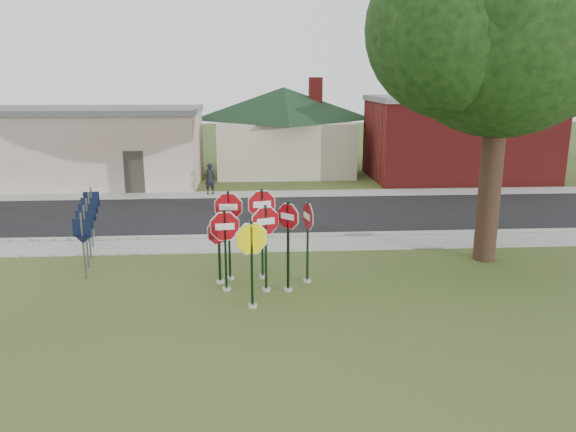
{
  "coord_description": "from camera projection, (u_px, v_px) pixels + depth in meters",
  "views": [
    {
      "loc": [
        -0.06,
        -13.55,
        5.8
      ],
      "look_at": [
        0.97,
        2.0,
        1.94
      ],
      "focal_mm": 35.0,
      "sensor_mm": 36.0,
      "label": 1
    }
  ],
  "objects": [
    {
      "name": "sidewalk_far",
      "position": [
        253.0,
        194.0,
        28.37
      ],
      "size": [
        60.0,
        1.6,
        0.06
      ],
      "primitive_type": "cube",
      "color": "#999991",
      "rests_on": "ground"
    },
    {
      "name": "stop_sign_center",
      "position": [
        266.0,
        236.0,
        15.29
      ],
      "size": [
        1.05,
        0.41,
        2.57
      ],
      "color": "#A2A098",
      "rests_on": "ground"
    },
    {
      "name": "oak_tree",
      "position": [
        505.0,
        19.0,
        16.6
      ],
      "size": [
        10.61,
        10.01,
        10.99
      ],
      "color": "black",
      "rests_on": "ground"
    },
    {
      "name": "ground",
      "position": [
        256.0,
        308.0,
        14.53
      ],
      "size": [
        120.0,
        120.0,
        0.0
      ],
      "primitive_type": "plane",
      "color": "#3A4E1D",
      "rests_on": "ground"
    },
    {
      "name": "building_stucco",
      "position": [
        89.0,
        145.0,
        30.87
      ],
      "size": [
        12.2,
        6.2,
        4.2
      ],
      "color": "silver",
      "rests_on": "ground"
    },
    {
      "name": "bg_tree_right",
      "position": [
        561.0,
        80.0,
        39.77
      ],
      "size": [
        5.6,
        5.6,
        8.4
      ],
      "color": "black",
      "rests_on": "ground"
    },
    {
      "name": "pedestrian",
      "position": [
        210.0,
        179.0,
        28.2
      ],
      "size": [
        0.67,
        0.57,
        1.56
      ],
      "primitive_type": "imported",
      "rotation": [
        0.0,
        0.0,
        3.57
      ],
      "color": "black",
      "rests_on": "sidewalk_far"
    },
    {
      "name": "building_brick",
      "position": [
        458.0,
        137.0,
        32.63
      ],
      "size": [
        10.2,
        6.2,
        4.75
      ],
      "color": "maroon",
      "rests_on": "ground"
    },
    {
      "name": "stop_sign_far_right",
      "position": [
        308.0,
        230.0,
        15.98
      ],
      "size": [
        0.28,
        1.06,
        2.52
      ],
      "color": "#A2A098",
      "rests_on": "ground"
    },
    {
      "name": "stop_sign_far_left",
      "position": [
        219.0,
        240.0,
        15.97
      ],
      "size": [
        0.83,
        0.8,
        2.15
      ],
      "color": "#A2A098",
      "rests_on": "ground"
    },
    {
      "name": "stop_sign_left",
      "position": [
        225.0,
        239.0,
        15.34
      ],
      "size": [
        1.13,
        0.24,
        2.43
      ],
      "color": "#A2A098",
      "rests_on": "ground"
    },
    {
      "name": "stop_sign_back_right",
      "position": [
        262.0,
        220.0,
        16.26
      ],
      "size": [
        1.11,
        0.26,
        2.82
      ],
      "color": "#A2A098",
      "rests_on": "ground"
    },
    {
      "name": "route_sign_row",
      "position": [
        88.0,
        222.0,
        18.25
      ],
      "size": [
        1.43,
        4.63,
        2.0
      ],
      "color": "#59595E",
      "rests_on": "ground"
    },
    {
      "name": "stop_sign_yellow",
      "position": [
        252.0,
        252.0,
        14.19
      ],
      "size": [
        1.13,
        0.33,
        2.43
      ],
      "color": "#A2A098",
      "rests_on": "ground"
    },
    {
      "name": "stop_sign_back_left",
      "position": [
        229.0,
        222.0,
        16.13
      ],
      "size": [
        1.14,
        0.24,
        2.77
      ],
      "color": "#A2A098",
      "rests_on": "ground"
    },
    {
      "name": "stop_sign_right",
      "position": [
        288.0,
        234.0,
        15.28
      ],
      "size": [
        0.73,
        0.72,
        2.65
      ],
      "color": "#A2A098",
      "rests_on": "ground"
    },
    {
      "name": "curb",
      "position": [
        254.0,
        236.0,
        20.81
      ],
      "size": [
        60.0,
        0.2,
        0.14
      ],
      "primitive_type": "cube",
      "color": "#999991",
      "rests_on": "ground"
    },
    {
      "name": "sidewalk_near",
      "position": [
        254.0,
        245.0,
        19.85
      ],
      "size": [
        60.0,
        1.6,
        0.06
      ],
      "primitive_type": "cube",
      "color": "#999991",
      "rests_on": "ground"
    },
    {
      "name": "road",
      "position": [
        254.0,
        215.0,
        24.21
      ],
      "size": [
        60.0,
        7.0,
        0.04
      ],
      "primitive_type": "cube",
      "color": "black",
      "rests_on": "ground"
    },
    {
      "name": "building_house",
      "position": [
        284.0,
        113.0,
        35.08
      ],
      "size": [
        11.6,
        11.6,
        6.2
      ],
      "color": "beige",
      "rests_on": "ground"
    }
  ]
}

